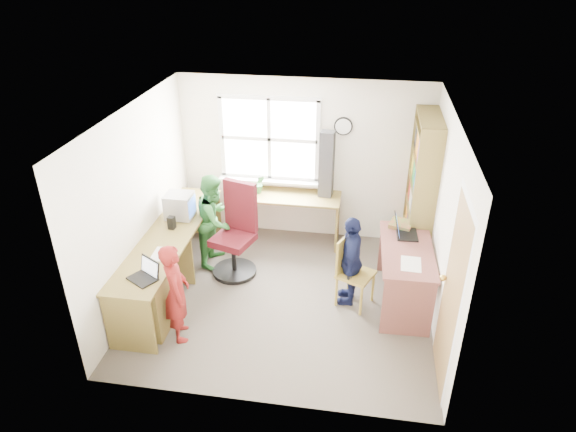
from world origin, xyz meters
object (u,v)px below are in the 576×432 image
object	(u,v)px
swivel_chair	(236,235)
person_navy	(351,260)
wooden_chair	(351,269)
bookshelf	(420,196)
person_green	(215,220)
potted_plant	(259,184)
l_desk	(176,271)
crt_monitor	(180,206)
laptop_right	(403,230)
laptop_left	(146,274)
cd_tower	(327,164)
right_desk	(405,263)
person_red	(176,293)

from	to	relation	value
swivel_chair	person_navy	size ratio (longest dim) A/B	1.08
wooden_chair	bookshelf	bearing A→B (deg)	77.41
person_green	potted_plant	bearing A→B (deg)	-27.88
l_desk	bookshelf	world-z (taller)	bookshelf
crt_monitor	laptop_right	world-z (taller)	crt_monitor
bookshelf	person_green	distance (m)	2.80
wooden_chair	laptop_left	bearing A→B (deg)	-133.47
l_desk	crt_monitor	world-z (taller)	crt_monitor
laptop_right	potted_plant	size ratio (longest dim) A/B	1.32
crt_monitor	laptop_left	distance (m)	1.40
l_desk	laptop_left	xyz separation A→B (m)	(-0.10, -0.57, 0.34)
cd_tower	potted_plant	distance (m)	1.03
crt_monitor	right_desk	bearing A→B (deg)	-6.85
bookshelf	person_navy	world-z (taller)	bookshelf
right_desk	crt_monitor	size ratio (longest dim) A/B	3.82
laptop_left	cd_tower	xyz separation A→B (m)	(1.76, 2.37, 0.43)
swivel_chair	person_red	world-z (taller)	swivel_chair
laptop_left	person_navy	xyz separation A→B (m)	(2.21, 0.94, -0.21)
right_desk	bookshelf	world-z (taller)	bookshelf
bookshelf	laptop_left	xyz separation A→B (m)	(-3.06, -2.04, -0.20)
cd_tower	crt_monitor	bearing A→B (deg)	-145.05
right_desk	wooden_chair	xyz separation A→B (m)	(-0.65, -0.11, -0.07)
crt_monitor	laptop_right	bearing A→B (deg)	-0.37
laptop_right	person_red	world-z (taller)	person_red
cd_tower	person_green	distance (m)	1.75
wooden_chair	person_red	distance (m)	2.10
cd_tower	person_green	world-z (taller)	cd_tower
right_desk	swivel_chair	bearing A→B (deg)	169.63
cd_tower	person_red	world-z (taller)	cd_tower
laptop_left	laptop_right	xyz separation A→B (m)	(2.82, 1.37, 0.03)
right_desk	laptop_left	bearing A→B (deg)	-161.60
person_red	person_navy	xyz separation A→B (m)	(1.87, 0.97, -0.01)
right_desk	crt_monitor	world-z (taller)	crt_monitor
right_desk	person_navy	bearing A→B (deg)	-173.99
l_desk	laptop_right	bearing A→B (deg)	16.25
l_desk	wooden_chair	world-z (taller)	wooden_chair
cd_tower	person_green	bearing A→B (deg)	-143.60
potted_plant	person_navy	distance (m)	1.98
laptop_left	person_green	size ratio (longest dim) A/B	0.30
swivel_chair	potted_plant	bearing A→B (deg)	99.56
wooden_chair	crt_monitor	world-z (taller)	crt_monitor
right_desk	person_navy	size ratio (longest dim) A/B	1.14
right_desk	wooden_chair	size ratio (longest dim) A/B	1.49
bookshelf	person_red	xyz separation A→B (m)	(-2.72, -2.07, -0.40)
cd_tower	person_navy	bearing A→B (deg)	-65.51
l_desk	potted_plant	world-z (taller)	potted_plant
laptop_right	person_navy	world-z (taller)	person_navy
right_desk	potted_plant	xyz separation A→B (m)	(-2.07, 1.27, 0.33)
person_red	cd_tower	bearing A→B (deg)	-52.79
potted_plant	person_red	xyz separation A→B (m)	(-0.45, -2.32, -0.29)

